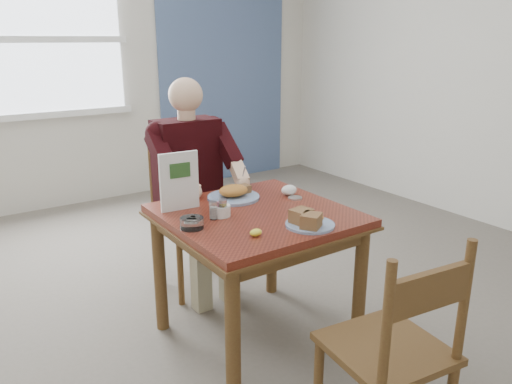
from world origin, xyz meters
TOP-DOWN VIEW (x-y plane):
  - floor at (0.00, 0.00)m, footprint 6.00×6.00m
  - wall_back at (0.00, 3.00)m, footprint 5.50×0.00m
  - accent_panel at (1.60, 2.98)m, footprint 1.60×0.02m
  - lemon_wedge at (-0.19, -0.27)m, footprint 0.07×0.06m
  - napkin at (0.32, 0.13)m, footprint 0.10×0.09m
  - metal_dish at (0.30, 0.05)m, footprint 0.09×0.09m
  - window at (-0.40, 2.97)m, footprint 1.72×0.04m
  - table at (0.00, 0.00)m, footprint 0.92×0.92m
  - chair_far at (0.00, 0.80)m, footprint 0.42×0.42m
  - chair_near at (-0.03, -0.97)m, footprint 0.47×0.47m
  - diner at (0.00, 0.71)m, footprint 0.53×0.56m
  - near_plate at (0.08, -0.31)m, footprint 0.31×0.31m
  - far_plate at (0.02, 0.25)m, footprint 0.30×0.30m
  - caddy at (-0.19, 0.05)m, footprint 0.14×0.14m
  - shakers at (-0.21, 0.03)m, footprint 0.10×0.05m
  - creamer at (-0.38, -0.02)m, footprint 0.13×0.13m
  - menu at (-0.31, 0.25)m, footprint 0.21×0.03m

SIDE VIEW (x-z plane):
  - floor at x=0.00m, z-range 0.00..0.00m
  - chair_far at x=0.00m, z-range 0.00..0.95m
  - chair_near at x=-0.03m, z-range 0.00..0.95m
  - table at x=0.00m, z-range 0.26..1.01m
  - metal_dish at x=0.30m, z-range 0.75..0.76m
  - lemon_wedge at x=-0.19m, z-range 0.75..0.78m
  - creamer at x=-0.38m, z-range 0.75..0.80m
  - caddy at x=-0.19m, z-range 0.74..0.82m
  - near_plate at x=0.08m, z-range 0.74..0.82m
  - far_plate at x=0.02m, z-range 0.74..0.82m
  - napkin at x=0.32m, z-range 0.75..0.81m
  - shakers at x=-0.21m, z-range 0.75..0.84m
  - diner at x=0.00m, z-range 0.12..1.50m
  - menu at x=-0.31m, z-range 0.75..1.06m
  - accent_panel at x=1.60m, z-range 0.00..2.80m
  - wall_back at x=0.00m, z-range -1.35..4.15m
  - window at x=-0.40m, z-range 0.89..2.31m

